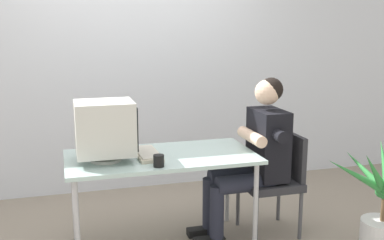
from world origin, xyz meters
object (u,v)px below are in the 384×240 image
(keyboard, at_px, (147,154))
(potted_plant, at_px, (384,204))
(crt_monitor, at_px, (105,128))
(office_chair, at_px, (276,176))
(desk, at_px, (161,162))
(desk_mug, at_px, (159,161))
(person_seated, at_px, (254,153))

(keyboard, xyz_separation_m, potted_plant, (1.67, -0.52, -0.38))
(crt_monitor, height_order, office_chair, crt_monitor)
(desk, bearing_deg, office_chair, -0.13)
(desk_mug, bearing_deg, potted_plant, -8.19)
(keyboard, xyz_separation_m, desk_mug, (0.03, -0.28, 0.03))
(desk, relative_size, keyboard, 3.30)
(crt_monitor, bearing_deg, keyboard, 9.67)
(office_chair, height_order, potted_plant, potted_plant)
(crt_monitor, bearing_deg, desk_mug, -35.65)
(desk, relative_size, person_seated, 1.10)
(person_seated, distance_m, potted_plant, 1.02)
(office_chair, bearing_deg, crt_monitor, -178.52)
(person_seated, bearing_deg, keyboard, 178.90)
(office_chair, bearing_deg, person_seated, -180.00)
(keyboard, height_order, office_chair, office_chair)
(person_seated, distance_m, desk_mug, 0.87)
(desk_mug, bearing_deg, person_seated, 18.10)
(desk, xyz_separation_m, desk_mug, (-0.08, -0.27, 0.10))
(keyboard, bearing_deg, potted_plant, -17.31)
(desk, bearing_deg, person_seated, -0.17)
(keyboard, height_order, potted_plant, potted_plant)
(keyboard, distance_m, desk_mug, 0.29)
(crt_monitor, bearing_deg, desk, 5.23)
(person_seated, bearing_deg, potted_plant, -31.41)
(desk, xyz_separation_m, person_seated, (0.74, -0.00, 0.02))
(crt_monitor, relative_size, person_seated, 0.34)
(desk_mug, bearing_deg, office_chair, 14.78)
(desk, distance_m, crt_monitor, 0.50)
(person_seated, bearing_deg, office_chair, 0.00)
(crt_monitor, distance_m, desk_mug, 0.44)
(potted_plant, bearing_deg, crt_monitor, 166.59)
(desk, distance_m, potted_plant, 1.68)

